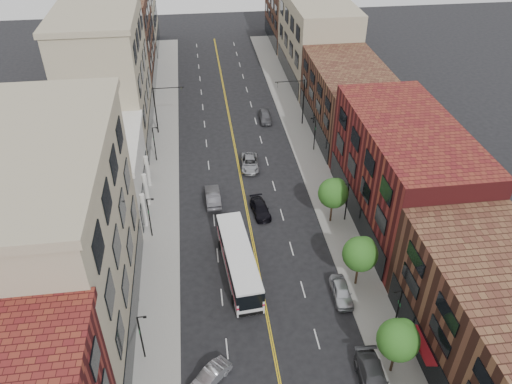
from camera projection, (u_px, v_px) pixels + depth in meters
name	position (u px, v px, depth m)	size (l,w,h in m)	color
sidewalk_left	(163.00, 180.00, 64.45)	(4.00, 110.00, 0.15)	gray
sidewalk_right	(315.00, 169.00, 66.57)	(4.00, 110.00, 0.15)	gray
bldg_l_tanoffice	(60.00, 246.00, 40.77)	(10.00, 22.00, 18.00)	tan
bldg_l_white	(99.00, 176.00, 58.20)	(10.00, 14.00, 8.00)	silver
bldg_l_far_a	(107.00, 79.00, 69.02)	(10.00, 20.00, 18.00)	tan
bldg_l_far_b	(122.00, 41.00, 86.04)	(10.00, 20.00, 15.00)	#512B20
bldg_r_mid	(403.00, 174.00, 54.99)	(10.00, 22.00, 12.00)	maroon
bldg_r_far_a	(349.00, 101.00, 72.52)	(10.00, 20.00, 10.00)	#512B20
bldg_r_far_b	(317.00, 40.00, 88.32)	(10.00, 22.00, 14.00)	tan
bldg_r_far_c	(294.00, 16.00, 105.33)	(10.00, 18.00, 11.00)	#512B20
tree_r_1	(399.00, 338.00, 39.18)	(3.40, 3.40, 5.59)	black
tree_r_2	(361.00, 253.00, 47.26)	(3.40, 3.40, 5.59)	black
tree_r_3	(334.00, 192.00, 55.33)	(3.40, 3.40, 5.59)	black
lamp_l_1	(141.00, 335.00, 40.87)	(0.81, 0.55, 5.05)	black
lamp_l_2	(150.00, 215.00, 53.79)	(0.81, 0.55, 5.05)	black
lamp_l_3	(155.00, 142.00, 66.70)	(0.81, 0.55, 5.05)	black
lamp_r_1	(398.00, 308.00, 43.19)	(0.81, 0.55, 5.05)	black
lamp_r_2	(347.00, 200.00, 56.11)	(0.81, 0.55, 5.05)	black
lamp_r_3	(315.00, 132.00, 69.03)	(0.81, 0.55, 5.05)	black
signal_mast_left	(160.00, 105.00, 72.26)	(4.49, 0.18, 7.20)	black
signal_mast_right	(299.00, 97.00, 74.44)	(4.49, 0.18, 7.20)	black
city_bus	(239.00, 259.00, 49.90)	(3.65, 12.22, 3.10)	white
car_angle_b	(210.00, 377.00, 40.35)	(1.38, 3.95, 1.30)	#B8B9C0
car_parked_mid	(373.00, 379.00, 40.04)	(2.18, 5.37, 1.56)	#414245
car_parked_far	(341.00, 292.00, 47.77)	(1.73, 4.30, 1.46)	silver
car_lane_behind	(213.00, 196.00, 60.32)	(1.71, 4.92, 1.62)	#4C4C51
car_lane_a	(260.00, 209.00, 58.56)	(1.81, 4.45, 1.29)	black
car_lane_b	(250.00, 163.00, 66.71)	(2.35, 5.09, 1.41)	#9A9CA1
car_lane_c	(265.00, 116.00, 77.75)	(1.82, 4.53, 1.54)	#525257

